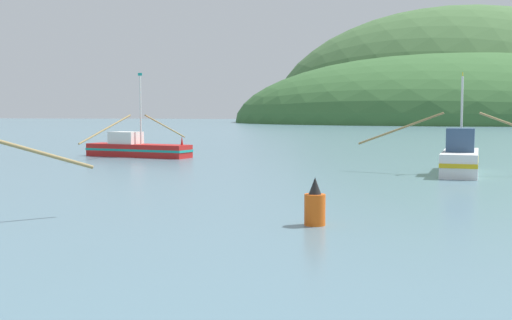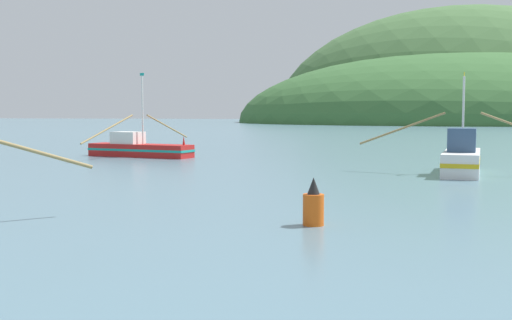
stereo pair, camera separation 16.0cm
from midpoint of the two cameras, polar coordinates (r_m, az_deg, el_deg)
The scene contains 5 objects.
hill_mid_right at distance 209.11m, azimuth 17.59°, elevation 3.26°, with size 141.27×113.02×44.07m, color #386633.
hill_mid_left at distance 231.54m, azimuth 17.78°, elevation 3.35°, with size 131.99×105.59×79.45m, color #47703D.
fishing_boat_red at distance 47.55m, azimuth -10.94°, elevation 1.08°, with size 8.66×12.62×6.21m.
fishing_boat_white at distance 35.49m, azimuth 18.01°, elevation 0.13°, with size 11.06×7.07×5.49m.
channel_buoy at distance 18.46m, azimuth 5.14°, elevation -4.18°, with size 0.62×0.62×1.42m.
Camera 1 is at (5.73, 0.35, 3.32)m, focal length 43.87 mm.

